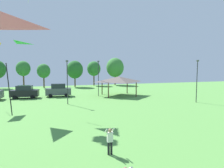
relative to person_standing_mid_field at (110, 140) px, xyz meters
The scene contains 13 objects.
person_standing_mid_field is the anchor object (origin of this frame).
kite_flying_7 13.90m from the person_standing_mid_field, 113.36° to the left, with size 2.06×2.83×0.23m.
parked_car_second_from_left 26.70m from the person_standing_mid_field, 107.06° to the left, with size 4.72×2.33×2.21m.
parked_car_third_from_left 25.99m from the person_standing_mid_field, 94.76° to the left, with size 4.56×2.27×2.37m.
park_pavilion 25.51m from the person_standing_mid_field, 69.89° to the left, with size 6.82×5.84×3.60m.
light_post_0 25.01m from the person_standing_mid_field, 78.47° to the left, with size 0.36×0.20×6.52m.
light_post_1 17.96m from the person_standing_mid_field, 93.76° to the left, with size 0.36×0.20×6.37m.
light_post_2 22.52m from the person_standing_mid_field, 37.31° to the left, with size 0.36×0.20×6.46m.
treeline_tree_2 43.71m from the person_standing_mid_field, 103.21° to the left, with size 3.42×3.42×6.84m.
treeline_tree_3 42.86m from the person_standing_mid_field, 96.95° to the left, with size 3.31×3.31×6.15m.
treeline_tree_4 42.48m from the person_standing_mid_field, 86.32° to the left, with size 4.33×4.33×7.00m.
treeline_tree_5 45.69m from the person_standing_mid_field, 79.36° to the left, with size 3.84×3.84×6.96m.
treeline_tree_6 47.15m from the person_standing_mid_field, 71.68° to the left, with size 5.14×5.14×7.99m.
Camera 1 is at (-5.53, 2.00, 5.50)m, focal length 32.00 mm.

